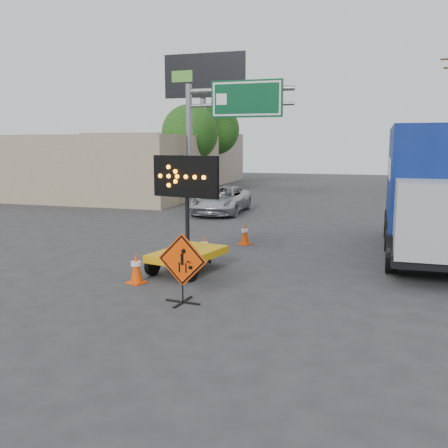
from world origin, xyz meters
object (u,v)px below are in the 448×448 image
at_px(construction_sign, 182,266).
at_px(box_truck, 432,197).
at_px(pickup_truck, 221,200).
at_px(arrow_board, 188,247).

height_order(construction_sign, box_truck, box_truck).
bearing_deg(pickup_truck, box_truck, -39.74).
xyz_separation_m(arrow_board, pickup_truck, (-2.67, 11.45, -0.03)).
bearing_deg(box_truck, arrow_board, -145.90).
bearing_deg(box_truck, pickup_truck, 142.78).
xyz_separation_m(pickup_truck, box_truck, (9.24, -6.99, 1.15)).
height_order(construction_sign, pickup_truck, construction_sign).
distance_m(arrow_board, pickup_truck, 11.76).
relative_size(construction_sign, arrow_board, 0.49).
xyz_separation_m(arrow_board, box_truck, (6.56, 4.46, 1.13)).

